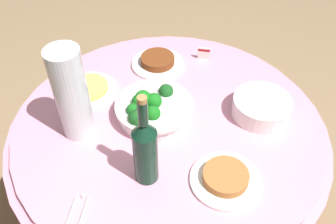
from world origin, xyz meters
TOP-DOWN VIEW (x-y plane):
  - ground_plane at (0.00, 0.00)m, footprint 6.00×6.00m
  - buffet_table at (0.00, 0.00)m, footprint 1.16×1.16m
  - broccoli_bowl at (0.06, -0.02)m, footprint 0.28×0.28m
  - plate_stack at (-0.34, -0.04)m, footprint 0.21×0.21m
  - wine_bottle at (0.06, 0.24)m, footprint 0.07×0.07m
  - decorative_fruit_vase at (0.31, 0.04)m, footprint 0.11×0.11m
  - serving_tongs at (0.26, 0.39)m, footprint 0.06×0.17m
  - food_plate_stir_fry at (0.05, -0.33)m, footprint 0.22×0.22m
  - food_plate_peanuts at (-0.18, 0.26)m, footprint 0.22×0.22m
  - food_plate_noodles at (0.31, -0.16)m, footprint 0.22×0.22m
  - label_placard_front at (-0.15, -0.38)m, footprint 0.05×0.02m

SIDE VIEW (x-z plane):
  - ground_plane at x=0.00m, z-range 0.00..0.00m
  - buffet_table at x=0.00m, z-range 0.01..0.75m
  - serving_tongs at x=0.26m, z-range 0.74..0.75m
  - food_plate_noodles at x=0.31m, z-range 0.74..0.77m
  - food_plate_peanuts at x=-0.18m, z-range 0.74..0.78m
  - food_plate_stir_fry at x=0.05m, z-range 0.74..0.78m
  - label_placard_front at x=-0.15m, z-range 0.74..0.80m
  - plate_stack at x=-0.34m, z-range 0.74..0.81m
  - broccoli_bowl at x=0.06m, z-range 0.73..0.84m
  - wine_bottle at x=0.06m, z-range 0.70..1.04m
  - decorative_fruit_vase at x=0.31m, z-range 0.72..1.06m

